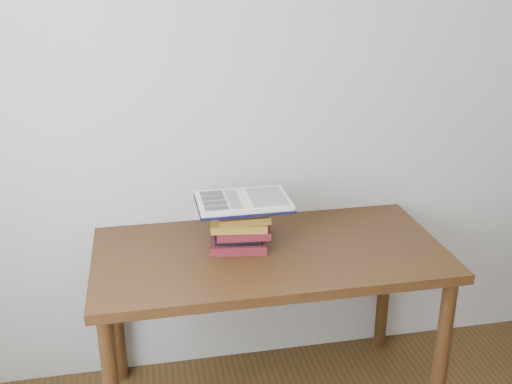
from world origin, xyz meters
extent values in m
cube|color=#BBB9B1|center=(0.00, 1.75, 1.30)|extent=(3.50, 0.04, 2.60)
cube|color=#432C10|center=(-0.07, 1.38, 0.76)|extent=(1.45, 0.73, 0.04)
cylinder|color=#432C10|center=(0.60, 1.08, 0.37)|extent=(0.06, 0.06, 0.74)
cylinder|color=#432C10|center=(-0.73, 1.68, 0.37)|extent=(0.06, 0.06, 0.74)
cylinder|color=#432C10|center=(0.60, 1.68, 0.37)|extent=(0.06, 0.06, 0.74)
cube|color=maroon|center=(-0.19, 1.43, 0.80)|extent=(0.25, 0.20, 0.04)
cube|color=black|center=(-0.19, 1.44, 0.83)|extent=(0.21, 0.17, 0.03)
cube|color=maroon|center=(-0.17, 1.43, 0.86)|extent=(0.23, 0.20, 0.03)
cube|color=#A48325|center=(-0.19, 1.42, 0.89)|extent=(0.25, 0.18, 0.03)
cube|color=#A48325|center=(-0.17, 1.43, 0.92)|extent=(0.21, 0.17, 0.03)
cube|color=maroon|center=(-0.18, 1.44, 0.95)|extent=(0.23, 0.17, 0.03)
cube|color=black|center=(-0.17, 1.44, 0.97)|extent=(0.38, 0.27, 0.01)
cube|color=silver|center=(-0.26, 1.43, 0.98)|extent=(0.18, 0.25, 0.02)
cube|color=silver|center=(-0.07, 1.44, 0.98)|extent=(0.18, 0.25, 0.02)
cylinder|color=silver|center=(-0.17, 1.44, 0.98)|extent=(0.01, 0.25, 0.01)
cube|color=black|center=(-0.29, 1.52, 0.99)|extent=(0.09, 0.04, 0.00)
cube|color=black|center=(-0.29, 1.46, 0.99)|extent=(0.09, 0.04, 0.00)
cube|color=black|center=(-0.29, 1.41, 0.99)|extent=(0.09, 0.04, 0.00)
cube|color=black|center=(-0.29, 1.35, 0.99)|extent=(0.09, 0.04, 0.00)
cube|color=#BAAFA1|center=(-0.21, 1.44, 0.99)|extent=(0.05, 0.21, 0.00)
cube|color=#BAAFA1|center=(-0.07, 1.44, 0.99)|extent=(0.15, 0.21, 0.00)
camera|label=1|loc=(-0.55, -0.80, 1.91)|focal=42.00mm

